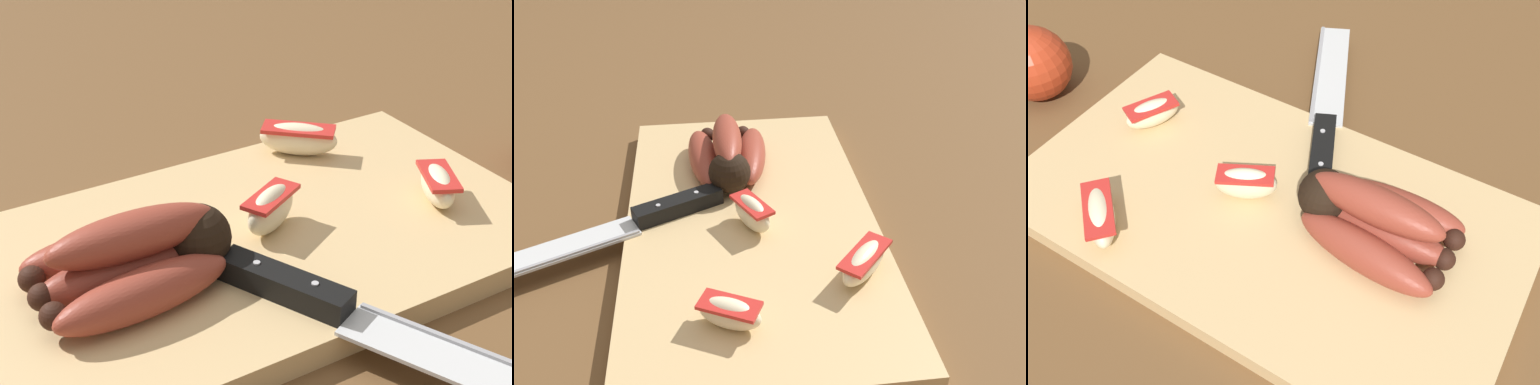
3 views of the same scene
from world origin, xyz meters
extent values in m
plane|color=brown|center=(0.00, 0.00, 0.00)|extent=(6.00, 6.00, 0.00)
cube|color=tan|center=(-0.01, 0.02, 0.01)|extent=(0.47, 0.27, 0.02)
sphere|color=black|center=(0.05, 0.04, 0.05)|extent=(0.05, 0.05, 0.05)
ellipsoid|color=brown|center=(0.10, 0.01, 0.04)|extent=(0.13, 0.05, 0.03)
sphere|color=black|center=(0.16, 0.01, 0.04)|extent=(0.02, 0.02, 0.02)
ellipsoid|color=brown|center=(0.10, 0.04, 0.04)|extent=(0.13, 0.04, 0.03)
sphere|color=black|center=(0.16, 0.04, 0.04)|extent=(0.02, 0.02, 0.02)
ellipsoid|color=brown|center=(0.10, 0.07, 0.04)|extent=(0.13, 0.05, 0.03)
sphere|color=black|center=(0.16, 0.06, 0.04)|extent=(0.02, 0.02, 0.02)
ellipsoid|color=brown|center=(0.09, 0.04, 0.06)|extent=(0.12, 0.04, 0.04)
cylinder|color=white|center=(0.11, 0.04, 0.05)|extent=(0.02, 0.02, 0.00)
cube|color=silver|center=(-0.05, 0.23, 0.02)|extent=(0.11, 0.18, 0.00)
cube|color=#99999E|center=(-0.06, 0.22, 0.02)|extent=(0.08, 0.16, 0.00)
cube|color=black|center=(0.01, 0.10, 0.03)|extent=(0.06, 0.10, 0.02)
cylinder|color=#B2B2B7|center=(0.02, 0.08, 0.04)|extent=(0.00, 0.01, 0.00)
cylinder|color=#B2B2B7|center=(0.00, 0.12, 0.04)|extent=(0.01, 0.01, 0.00)
ellipsoid|color=beige|center=(-0.17, 0.05, 0.03)|extent=(0.05, 0.06, 0.03)
cube|color=red|center=(-0.17, 0.05, 0.04)|extent=(0.05, 0.06, 0.00)
ellipsoid|color=beige|center=(-0.12, -0.08, 0.04)|extent=(0.07, 0.07, 0.03)
cube|color=red|center=(-0.12, -0.08, 0.05)|extent=(0.07, 0.06, 0.00)
ellipsoid|color=beige|center=(-0.03, 0.02, 0.04)|extent=(0.06, 0.05, 0.04)
cube|color=red|center=(-0.03, 0.02, 0.05)|extent=(0.06, 0.04, 0.00)
camera|label=1|loc=(0.26, 0.48, 0.36)|focal=57.90mm
camera|label=2|loc=(-0.53, 0.06, 0.39)|focal=41.68mm
camera|label=3|loc=(0.19, -0.26, 0.43)|focal=39.91mm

